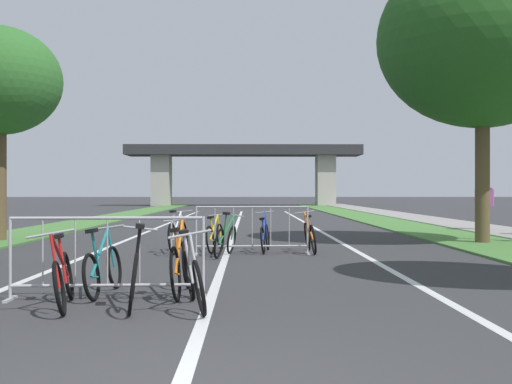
{
  "coord_description": "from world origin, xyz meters",
  "views": [
    {
      "loc": [
        0.48,
        -4.14,
        1.37
      ],
      "look_at": [
        0.84,
        27.58,
        1.33
      ],
      "focal_mm": 45.27,
      "sensor_mm": 36.0,
      "label": 1
    }
  ],
  "objects_px": {
    "bicycle_orange_10": "(310,236)",
    "pedestrian_with_backpack": "(484,200)",
    "crowd_barrier_second": "(252,230)",
    "bicycle_black_7": "(135,274)",
    "tree_right_oak_mid": "(482,39)",
    "bicycle_yellow_1": "(215,236)",
    "bicycle_red_4": "(63,278)",
    "bicycle_silver_2": "(193,277)",
    "crowd_barrier_nearest": "(107,258)",
    "bicycle_green_8": "(226,239)",
    "bicycle_white_3": "(178,236)",
    "bicycle_blue_6": "(265,236)",
    "bicycle_orange_0": "(181,265)",
    "bicycle_teal_9": "(103,269)"
  },
  "relations": [
    {
      "from": "bicycle_orange_10",
      "to": "pedestrian_with_backpack",
      "type": "xyz_separation_m",
      "value": [
        6.62,
        7.34,
        0.71
      ]
    },
    {
      "from": "crowd_barrier_second",
      "to": "bicycle_orange_10",
      "type": "height_order",
      "value": "crowd_barrier_second"
    },
    {
      "from": "bicycle_black_7",
      "to": "tree_right_oak_mid",
      "type": "bearing_deg",
      "value": 41.97
    },
    {
      "from": "tree_right_oak_mid",
      "to": "bicycle_orange_10",
      "type": "relative_size",
      "value": 4.5
    },
    {
      "from": "bicycle_yellow_1",
      "to": "bicycle_red_4",
      "type": "xyz_separation_m",
      "value": [
        -1.42,
        -6.94,
        0.0
      ]
    },
    {
      "from": "bicycle_silver_2",
      "to": "pedestrian_with_backpack",
      "type": "height_order",
      "value": "pedestrian_with_backpack"
    },
    {
      "from": "crowd_barrier_nearest",
      "to": "bicycle_orange_10",
      "type": "xyz_separation_m",
      "value": [
        3.15,
        6.22,
        -0.16
      ]
    },
    {
      "from": "bicycle_green_8",
      "to": "bicycle_red_4",
      "type": "bearing_deg",
      "value": -93.27
    },
    {
      "from": "bicycle_white_3",
      "to": "bicycle_black_7",
      "type": "bearing_deg",
      "value": -80.79
    },
    {
      "from": "bicycle_black_7",
      "to": "pedestrian_with_backpack",
      "type": "distance_m",
      "value": 16.94
    },
    {
      "from": "bicycle_blue_6",
      "to": "bicycle_black_7",
      "type": "bearing_deg",
      "value": -96.99
    },
    {
      "from": "bicycle_green_8",
      "to": "pedestrian_with_backpack",
      "type": "distance_m",
      "value": 11.79
    },
    {
      "from": "bicycle_white_3",
      "to": "tree_right_oak_mid",
      "type": "bearing_deg",
      "value": 24.07
    },
    {
      "from": "bicycle_orange_0",
      "to": "pedestrian_with_backpack",
      "type": "xyz_separation_m",
      "value": [
        8.88,
        13.19,
        0.68
      ]
    },
    {
      "from": "bicycle_red_4",
      "to": "bicycle_green_8",
      "type": "xyz_separation_m",
      "value": [
        1.69,
        5.96,
        0.01
      ]
    },
    {
      "from": "bicycle_yellow_1",
      "to": "bicycle_white_3",
      "type": "relative_size",
      "value": 0.91
    },
    {
      "from": "pedestrian_with_backpack",
      "to": "bicycle_orange_0",
      "type": "bearing_deg",
      "value": 62.9
    },
    {
      "from": "tree_right_oak_mid",
      "to": "bicycle_red_4",
      "type": "xyz_separation_m",
      "value": [
        -8.23,
        -9.03,
        -4.96
      ]
    },
    {
      "from": "bicycle_white_3",
      "to": "bicycle_teal_9",
      "type": "height_order",
      "value": "bicycle_white_3"
    },
    {
      "from": "crowd_barrier_nearest",
      "to": "bicycle_silver_2",
      "type": "relative_size",
      "value": 1.45
    },
    {
      "from": "bicycle_orange_10",
      "to": "bicycle_red_4",
      "type": "bearing_deg",
      "value": -119.24
    },
    {
      "from": "pedestrian_with_backpack",
      "to": "bicycle_orange_10",
      "type": "bearing_deg",
      "value": 54.83
    },
    {
      "from": "bicycle_red_4",
      "to": "bicycle_orange_0",
      "type": "bearing_deg",
      "value": -154.26
    },
    {
      "from": "bicycle_red_4",
      "to": "bicycle_black_7",
      "type": "xyz_separation_m",
      "value": [
        0.83,
        0.01,
        0.04
      ]
    },
    {
      "from": "bicycle_yellow_1",
      "to": "bicycle_red_4",
      "type": "height_order",
      "value": "bicycle_red_4"
    },
    {
      "from": "crowd_barrier_second",
      "to": "bicycle_black_7",
      "type": "relative_size",
      "value": 1.44
    },
    {
      "from": "crowd_barrier_second",
      "to": "bicycle_blue_6",
      "type": "distance_m",
      "value": 0.63
    },
    {
      "from": "crowd_barrier_nearest",
      "to": "bicycle_orange_0",
      "type": "distance_m",
      "value": 0.98
    },
    {
      "from": "bicycle_red_4",
      "to": "bicycle_teal_9",
      "type": "bearing_deg",
      "value": -115.29
    },
    {
      "from": "bicycle_red_4",
      "to": "bicycle_black_7",
      "type": "height_order",
      "value": "bicycle_black_7"
    },
    {
      "from": "crowd_barrier_second",
      "to": "bicycle_blue_6",
      "type": "height_order",
      "value": "crowd_barrier_second"
    },
    {
      "from": "bicycle_silver_2",
      "to": "bicycle_teal_9",
      "type": "distance_m",
      "value": 1.61
    },
    {
      "from": "crowd_barrier_nearest",
      "to": "bicycle_white_3",
      "type": "distance_m",
      "value": 6.17
    },
    {
      "from": "bicycle_orange_0",
      "to": "bicycle_orange_10",
      "type": "bearing_deg",
      "value": 70.49
    },
    {
      "from": "crowd_barrier_second",
      "to": "bicycle_silver_2",
      "type": "xyz_separation_m",
      "value": [
        -0.73,
        -6.39,
        -0.16
      ]
    },
    {
      "from": "crowd_barrier_nearest",
      "to": "bicycle_black_7",
      "type": "bearing_deg",
      "value": -51.71
    },
    {
      "from": "crowd_barrier_second",
      "to": "bicycle_yellow_1",
      "type": "relative_size",
      "value": 1.58
    },
    {
      "from": "crowd_barrier_second",
      "to": "bicycle_black_7",
      "type": "height_order",
      "value": "crowd_barrier_second"
    },
    {
      "from": "bicycle_teal_9",
      "to": "bicycle_orange_10",
      "type": "relative_size",
      "value": 0.98
    },
    {
      "from": "bicycle_orange_0",
      "to": "bicycle_yellow_1",
      "type": "xyz_separation_m",
      "value": [
        0.14,
        6.0,
        -0.04
      ]
    },
    {
      "from": "tree_right_oak_mid",
      "to": "bicycle_black_7",
      "type": "height_order",
      "value": "tree_right_oak_mid"
    },
    {
      "from": "bicycle_blue_6",
      "to": "bicycle_teal_9",
      "type": "relative_size",
      "value": 0.99
    },
    {
      "from": "bicycle_teal_9",
      "to": "bicycle_black_7",
      "type": "bearing_deg",
      "value": -54.59
    },
    {
      "from": "bicycle_white_3",
      "to": "bicycle_blue_6",
      "type": "height_order",
      "value": "bicycle_white_3"
    },
    {
      "from": "bicycle_black_7",
      "to": "bicycle_blue_6",
      "type": "bearing_deg",
      "value": 67.41
    },
    {
      "from": "bicycle_orange_10",
      "to": "bicycle_silver_2",
      "type": "bearing_deg",
      "value": -108.18
    },
    {
      "from": "crowd_barrier_nearest",
      "to": "bicycle_orange_0",
      "type": "bearing_deg",
      "value": 22.78
    },
    {
      "from": "bicycle_silver_2",
      "to": "bicycle_orange_10",
      "type": "relative_size",
      "value": 1.01
    },
    {
      "from": "crowd_barrier_nearest",
      "to": "bicycle_red_4",
      "type": "distance_m",
      "value": 0.71
    },
    {
      "from": "bicycle_orange_0",
      "to": "bicycle_blue_6",
      "type": "distance_m",
      "value": 6.08
    }
  ]
}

